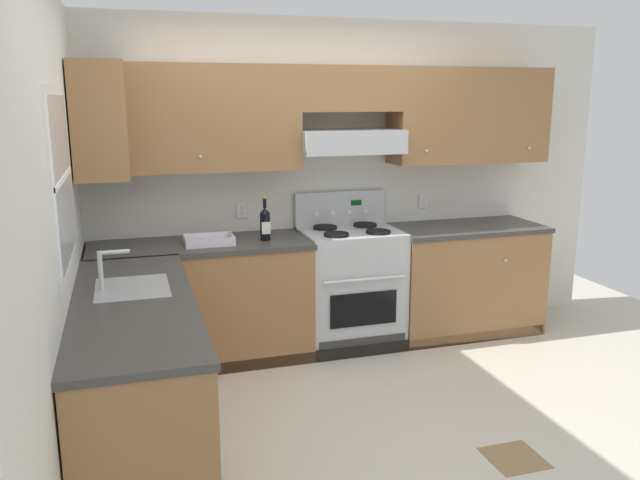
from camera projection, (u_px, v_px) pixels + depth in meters
The scene contains 9 objects.
ground_plane at pixel (354, 423), 3.92m from camera, with size 7.04×7.04×0.00m, color beige.
floor_accent_tile at pixel (514, 458), 3.54m from camera, with size 0.30×0.30×0.01m, color olive.
wall_back at pixel (339, 157), 5.14m from camera, with size 4.68×0.57×2.55m.
wall_left at pixel (59, 215), 3.38m from camera, with size 0.47×4.00×2.55m.
counter_back_run at pixel (326, 292), 5.04m from camera, with size 3.60×0.65×0.91m.
counter_left_run at pixel (139, 379), 3.46m from camera, with size 0.63×1.91×1.13m.
stove at pixel (350, 286), 5.10m from camera, with size 0.76×0.62×1.20m.
wine_bottle at pixel (265, 223), 4.73m from camera, with size 0.07×0.08×0.34m.
bowl at pixel (209, 241), 4.63m from camera, with size 0.35×0.24×0.06m.
Camera 1 is at (-1.25, -3.36, 1.95)m, focal length 35.98 mm.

